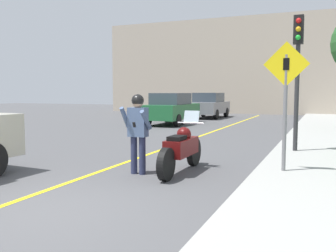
{
  "coord_description": "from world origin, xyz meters",
  "views": [
    {
      "loc": [
        3.93,
        -4.17,
        1.75
      ],
      "look_at": [
        0.69,
        3.52,
        0.98
      ],
      "focal_mm": 40.0,
      "sensor_mm": 36.0,
      "label": 1
    }
  ],
  "objects_px": {
    "traffic_light": "(298,57)",
    "parked_car_green": "(172,108)",
    "parked_car_grey": "(209,105)",
    "motorcycle": "(182,149)",
    "person_biker": "(138,126)",
    "crossing_sign": "(285,94)"
  },
  "relations": [
    {
      "from": "traffic_light",
      "to": "parked_car_green",
      "type": "relative_size",
      "value": 0.87
    },
    {
      "from": "parked_car_grey",
      "to": "motorcycle",
      "type": "bearing_deg",
      "value": -75.38
    },
    {
      "from": "motorcycle",
      "to": "parked_car_green",
      "type": "relative_size",
      "value": 0.56
    },
    {
      "from": "motorcycle",
      "to": "parked_car_green",
      "type": "bearing_deg",
      "value": 113.33
    },
    {
      "from": "motorcycle",
      "to": "person_biker",
      "type": "relative_size",
      "value": 1.37
    },
    {
      "from": "person_biker",
      "to": "parked_car_green",
      "type": "bearing_deg",
      "value": 108.97
    },
    {
      "from": "parked_car_green",
      "to": "parked_car_grey",
      "type": "distance_m",
      "value": 5.55
    },
    {
      "from": "person_biker",
      "to": "motorcycle",
      "type": "bearing_deg",
      "value": 32.71
    },
    {
      "from": "person_biker",
      "to": "parked_car_green",
      "type": "height_order",
      "value": "person_biker"
    },
    {
      "from": "traffic_light",
      "to": "parked_car_green",
      "type": "distance_m",
      "value": 10.56
    },
    {
      "from": "person_biker",
      "to": "parked_car_grey",
      "type": "height_order",
      "value": "person_biker"
    },
    {
      "from": "motorcycle",
      "to": "crossing_sign",
      "type": "relative_size",
      "value": 0.89
    },
    {
      "from": "person_biker",
      "to": "traffic_light",
      "type": "xyz_separation_m",
      "value": [
        2.9,
        3.8,
        1.64
      ]
    },
    {
      "from": "person_biker",
      "to": "parked_car_green",
      "type": "relative_size",
      "value": 0.4
    },
    {
      "from": "motorcycle",
      "to": "crossing_sign",
      "type": "height_order",
      "value": "crossing_sign"
    },
    {
      "from": "crossing_sign",
      "to": "traffic_light",
      "type": "height_order",
      "value": "traffic_light"
    },
    {
      "from": "traffic_light",
      "to": "parked_car_green",
      "type": "height_order",
      "value": "traffic_light"
    },
    {
      "from": "crossing_sign",
      "to": "parked_car_grey",
      "type": "relative_size",
      "value": 0.63
    },
    {
      "from": "person_biker",
      "to": "parked_car_grey",
      "type": "relative_size",
      "value": 0.4
    },
    {
      "from": "person_biker",
      "to": "parked_car_green",
      "type": "distance_m",
      "value": 12.27
    },
    {
      "from": "traffic_light",
      "to": "parked_car_green",
      "type": "bearing_deg",
      "value": 131.46
    },
    {
      "from": "motorcycle",
      "to": "traffic_light",
      "type": "bearing_deg",
      "value": 57.4
    }
  ]
}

